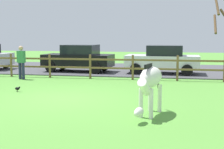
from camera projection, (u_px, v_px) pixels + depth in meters
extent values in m
plane|color=#549338|center=(63.00, 99.00, 10.56)|extent=(60.00, 60.00, 0.00)
cube|color=#47474C|center=(112.00, 69.00, 19.63)|extent=(28.00, 7.40, 0.05)
cylinder|color=brown|center=(11.00, 65.00, 16.18)|extent=(0.11, 0.11, 1.20)
cylinder|color=brown|center=(50.00, 66.00, 15.80)|extent=(0.11, 0.11, 1.20)
cylinder|color=brown|center=(90.00, 67.00, 15.41)|extent=(0.11, 0.11, 1.20)
cylinder|color=brown|center=(133.00, 67.00, 15.03)|extent=(0.11, 0.11, 1.20)
cylinder|color=brown|center=(177.00, 68.00, 14.65)|extent=(0.11, 0.11, 1.20)
cube|color=brown|center=(90.00, 68.00, 15.42)|extent=(21.37, 0.06, 0.09)
cube|color=brown|center=(90.00, 59.00, 15.37)|extent=(21.37, 0.06, 0.09)
cylinder|color=#513A23|center=(215.00, 24.00, 14.49)|extent=(0.20, 1.30, 0.97)
cylinder|color=#513A23|center=(217.00, 5.00, 14.32)|extent=(0.14, 1.24, 1.07)
ellipsoid|color=white|center=(151.00, 77.00, 8.32)|extent=(0.77, 1.32, 0.56)
cylinder|color=white|center=(151.00, 104.00, 7.98)|extent=(0.11, 0.11, 0.78)
cylinder|color=white|center=(141.00, 103.00, 8.10)|extent=(0.11, 0.11, 0.78)
cylinder|color=white|center=(160.00, 98.00, 8.70)|extent=(0.11, 0.11, 0.78)
cylinder|color=white|center=(150.00, 97.00, 8.82)|extent=(0.11, 0.11, 0.78)
cylinder|color=white|center=(145.00, 87.00, 7.87)|extent=(0.38, 0.63, 0.51)
ellipsoid|color=white|center=(139.00, 112.00, 7.56)|extent=(0.30, 0.48, 0.24)
cube|color=black|center=(148.00, 66.00, 8.05)|extent=(0.18, 0.55, 0.12)
cylinder|color=black|center=(158.00, 79.00, 8.94)|extent=(0.10, 0.20, 0.54)
cylinder|color=black|center=(18.00, 91.00, 11.88)|extent=(0.01, 0.01, 0.06)
cylinder|color=black|center=(17.00, 91.00, 11.84)|extent=(0.01, 0.01, 0.06)
ellipsoid|color=black|center=(17.00, 89.00, 11.85)|extent=(0.18, 0.10, 0.12)
sphere|color=black|center=(19.00, 87.00, 11.83)|extent=(0.07, 0.07, 0.07)
cube|color=white|center=(162.00, 62.00, 17.10)|extent=(4.08, 1.89, 0.70)
cube|color=black|center=(165.00, 50.00, 16.98)|extent=(1.97, 1.65, 0.56)
cylinder|color=black|center=(136.00, 69.00, 16.63)|extent=(0.61, 0.21, 0.60)
cylinder|color=black|center=(140.00, 66.00, 18.27)|extent=(0.61, 0.21, 0.60)
cylinder|color=black|center=(187.00, 70.00, 16.01)|extent=(0.61, 0.21, 0.60)
cylinder|color=black|center=(187.00, 67.00, 17.66)|extent=(0.61, 0.21, 0.60)
cube|color=black|center=(78.00, 60.00, 17.99)|extent=(4.12, 2.01, 0.70)
cube|color=black|center=(80.00, 50.00, 17.88)|extent=(2.02, 1.71, 0.56)
cylinder|color=black|center=(51.00, 67.00, 17.57)|extent=(0.61, 0.23, 0.60)
cylinder|color=black|center=(63.00, 64.00, 19.20)|extent=(0.61, 0.23, 0.60)
cylinder|color=black|center=(96.00, 68.00, 16.88)|extent=(0.61, 0.23, 0.60)
cylinder|color=black|center=(104.00, 66.00, 18.51)|extent=(0.61, 0.23, 0.60)
cylinder|color=black|center=(6.00, 63.00, 19.91)|extent=(0.60, 0.19, 0.60)
cylinder|color=#232847|center=(20.00, 71.00, 15.21)|extent=(0.14, 0.14, 0.82)
cylinder|color=#232847|center=(23.00, 71.00, 15.17)|extent=(0.14, 0.14, 0.82)
cube|color=#38844C|center=(21.00, 57.00, 15.10)|extent=(0.38, 0.25, 0.58)
sphere|color=tan|center=(21.00, 48.00, 15.05)|extent=(0.22, 0.22, 0.22)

